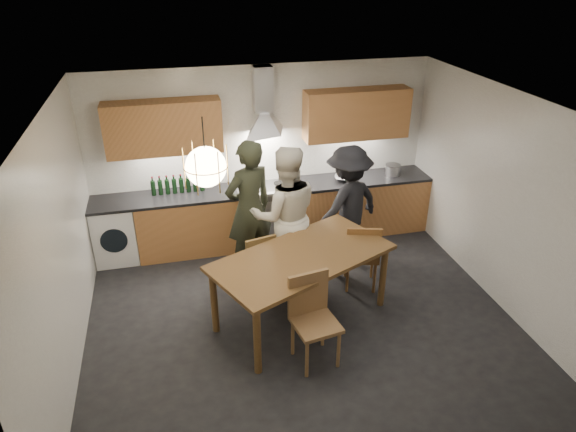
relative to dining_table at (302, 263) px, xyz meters
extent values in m
plane|color=black|center=(-0.02, -0.02, -0.77)|extent=(5.00, 5.00, 0.00)
cube|color=white|center=(-0.02, 2.23, 0.53)|extent=(5.00, 0.02, 2.60)
cube|color=white|center=(-0.02, -2.27, 0.53)|extent=(5.00, 0.02, 2.60)
cube|color=white|center=(-2.52, -0.02, 0.53)|extent=(0.02, 4.50, 2.60)
cube|color=white|center=(2.48, -0.02, 0.53)|extent=(0.02, 4.50, 2.60)
cube|color=silver|center=(-0.02, -0.02, 1.83)|extent=(5.00, 4.50, 0.02)
cube|color=tan|center=(-1.19, 1.93, -0.34)|extent=(1.45, 0.60, 0.86)
cube|color=tan|center=(1.46, 1.93, -0.34)|extent=(2.05, 0.60, 0.86)
cube|color=white|center=(-2.22, 1.93, -0.35)|extent=(0.58, 0.58, 0.85)
cube|color=black|center=(-1.49, 1.93, 0.11)|extent=(2.05, 0.62, 0.04)
cube|color=black|center=(1.46, 1.93, 0.11)|extent=(2.05, 0.62, 0.04)
cube|color=silver|center=(-0.02, 1.93, -0.37)|extent=(0.90, 0.60, 0.80)
cube|color=black|center=(-0.02, 1.65, -0.39)|extent=(0.78, 0.02, 0.42)
cube|color=slate|center=(-0.02, 1.93, 0.07)|extent=(0.90, 0.60, 0.08)
cube|color=silver|center=(-0.02, 1.67, 0.13)|extent=(0.90, 0.08, 0.04)
cube|color=tan|center=(-1.39, 2.06, 1.09)|extent=(1.55, 0.35, 0.72)
cube|color=tan|center=(1.36, 2.06, 1.09)|extent=(1.55, 0.35, 0.72)
cube|color=silver|center=(-0.02, 2.10, 1.52)|extent=(0.26, 0.22, 0.62)
cylinder|color=black|center=(-1.02, -0.12, 1.58)|extent=(0.01, 0.01, 0.50)
sphere|color=#FFE0A5|center=(-1.02, -0.12, 1.33)|extent=(0.40, 0.40, 0.40)
torus|color=gold|center=(-1.02, -0.12, 1.33)|extent=(0.43, 0.43, 0.01)
cube|color=brown|center=(0.00, 0.00, 0.08)|extent=(2.31, 1.80, 0.05)
cylinder|color=brown|center=(-0.68, -0.78, -0.36)|extent=(0.08, 0.08, 0.83)
cylinder|color=brown|center=(-1.03, -0.01, -0.36)|extent=(0.08, 0.08, 0.83)
cylinder|color=brown|center=(1.03, 0.01, -0.36)|extent=(0.08, 0.08, 0.83)
cylinder|color=brown|center=(0.68, 0.78, -0.36)|extent=(0.08, 0.08, 0.83)
cube|color=brown|center=(-0.43, 0.67, -0.35)|extent=(0.48, 0.48, 0.04)
cube|color=brown|center=(-0.38, 0.49, -0.11)|extent=(0.40, 0.13, 0.44)
cylinder|color=brown|center=(-0.31, 0.86, -0.57)|extent=(0.03, 0.03, 0.41)
cylinder|color=brown|center=(-0.23, 0.55, -0.57)|extent=(0.03, 0.03, 0.41)
cylinder|color=brown|center=(-0.62, 0.79, -0.57)|extent=(0.03, 0.03, 0.41)
cylinder|color=brown|center=(-0.55, 0.47, -0.57)|extent=(0.03, 0.03, 0.41)
cube|color=brown|center=(0.01, 0.56, -0.36)|extent=(0.45, 0.45, 0.04)
cube|color=brown|center=(0.04, 0.39, -0.13)|extent=(0.39, 0.10, 0.43)
cylinder|color=brown|center=(0.13, 0.74, -0.57)|extent=(0.03, 0.03, 0.40)
cylinder|color=brown|center=(0.19, 0.43, -0.57)|extent=(0.03, 0.03, 0.40)
cylinder|color=brown|center=(-0.18, 0.69, -0.57)|extent=(0.03, 0.03, 0.40)
cylinder|color=brown|center=(-0.12, 0.38, -0.57)|extent=(0.03, 0.03, 0.40)
cube|color=brown|center=(0.93, 0.49, -0.31)|extent=(0.54, 0.54, 0.04)
cube|color=brown|center=(0.87, 0.30, -0.06)|extent=(0.42, 0.16, 0.47)
cylinder|color=brown|center=(1.15, 0.60, -0.55)|extent=(0.04, 0.04, 0.44)
cylinder|color=brown|center=(1.05, 0.27, -0.55)|extent=(0.04, 0.04, 0.44)
cylinder|color=brown|center=(0.81, 0.70, -0.55)|extent=(0.04, 0.04, 0.44)
cylinder|color=brown|center=(0.71, 0.37, -0.55)|extent=(0.04, 0.04, 0.44)
cube|color=brown|center=(-0.05, -0.75, -0.29)|extent=(0.52, 0.52, 0.04)
cube|color=brown|center=(-0.08, -0.55, -0.02)|extent=(0.45, 0.12, 0.50)
cylinder|color=brown|center=(-0.20, -0.96, -0.54)|extent=(0.04, 0.04, 0.46)
cylinder|color=brown|center=(-0.26, -0.60, -0.54)|extent=(0.04, 0.04, 0.46)
cylinder|color=brown|center=(0.16, -0.90, -0.54)|extent=(0.04, 0.04, 0.46)
cylinder|color=brown|center=(0.10, -0.54, -0.54)|extent=(0.04, 0.04, 0.46)
imported|color=black|center=(-0.41, 1.19, 0.17)|extent=(0.81, 0.68, 1.89)
imported|color=beige|center=(0.01, 0.90, 0.17)|extent=(0.95, 0.76, 1.88)
imported|color=black|center=(0.97, 1.18, 0.08)|extent=(1.26, 1.03, 1.70)
imported|color=#ACADB0|center=(1.15, 1.90, 0.16)|extent=(0.34, 0.34, 0.07)
cylinder|color=silver|center=(1.96, 1.93, 0.21)|extent=(0.25, 0.25, 0.16)
camera|label=1|loc=(-1.33, -4.82, 3.18)|focal=32.00mm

